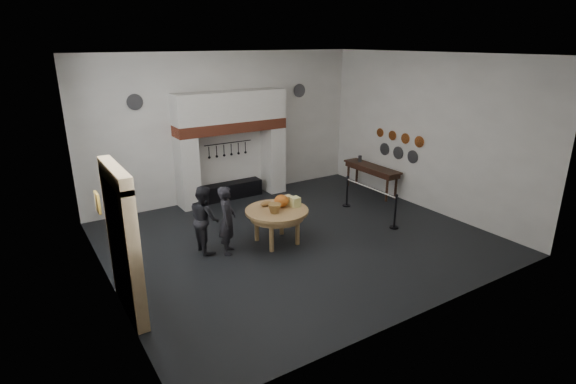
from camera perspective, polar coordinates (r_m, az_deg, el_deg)
floor at (r=11.52m, az=1.12°, el=-5.91°), size 9.00×8.00×0.02m
ceiling at (r=10.47m, az=1.29°, el=17.08°), size 9.00×8.00×0.02m
wall_back at (r=14.20m, az=-7.85°, el=8.22°), size 9.00×0.02×4.50m
wall_front at (r=7.90m, az=17.46°, el=-1.03°), size 9.00×0.02×4.50m
wall_left at (r=9.17m, az=-22.94°, el=1.05°), size 0.02×8.00×4.50m
wall_right at (r=13.73m, az=17.18°, el=7.20°), size 0.02×8.00×4.50m
chimney_pier_left at (r=13.62m, az=-12.64°, el=2.40°), size 0.55×0.70×2.15m
chimney_pier_right at (r=14.82m, az=-1.89°, el=4.17°), size 0.55×0.70×2.15m
hearth_brick_band at (r=13.88m, az=-7.24°, el=8.25°), size 3.50×0.72×0.32m
chimney_hood at (r=13.78m, az=-7.35°, el=10.75°), size 3.50×0.70×0.90m
iron_range at (r=14.46m, az=-7.03°, el=0.24°), size 1.90×0.45×0.50m
utensil_rail at (r=14.23m, az=-7.62°, el=6.20°), size 1.60×0.02×0.02m
door_recess at (r=8.60m, az=-20.67°, el=-6.98°), size 0.04×1.10×2.50m
door_jamb_near at (r=7.97m, az=-18.96°, el=-8.46°), size 0.22×0.30×2.60m
door_jamb_far at (r=9.22m, az=-21.12°, el=-4.92°), size 0.22×0.30×2.60m
door_lintel at (r=8.13m, az=-21.18°, el=2.09°), size 0.22×1.70×0.30m
wall_plaque at (r=10.13m, az=-23.02°, el=-1.25°), size 0.05×0.34×0.44m
work_table at (r=10.98m, az=-1.44°, el=-2.42°), size 1.60×1.60×0.07m
pumpkin at (r=11.09m, az=-0.83°, el=-1.14°), size 0.36×0.36×0.31m
cheese_block_big at (r=11.14m, az=0.89°, el=-1.25°), size 0.22×0.22×0.24m
cheese_block_small at (r=11.37m, az=-0.02°, el=-0.93°), size 0.18×0.18×0.20m
wicker_basket at (r=10.74m, az=-1.72°, el=-2.09°), size 0.33×0.33×0.22m
bread_loaf at (r=11.18m, az=-2.81°, el=-1.49°), size 0.31×0.18×0.13m
visitor_near at (r=10.56m, az=-7.71°, el=-3.55°), size 0.66×0.72×1.65m
visitor_far at (r=10.77m, az=-10.54°, el=-3.35°), size 0.63×0.80×1.62m
side_table at (r=14.94m, az=10.60°, el=3.16°), size 0.55×2.20×0.06m
pewter_jug at (r=15.33m, az=9.12°, el=4.18°), size 0.12×0.12×0.22m
copper_pan_a at (r=13.89m, az=16.33°, el=6.14°), size 0.03×0.34×0.34m
copper_pan_b at (r=14.25m, az=14.68°, el=6.59°), size 0.03×0.32×0.32m
copper_pan_c at (r=14.62m, az=13.12°, el=7.01°), size 0.03×0.30×0.30m
copper_pan_d at (r=15.00m, az=11.63°, el=7.40°), size 0.03×0.28×0.28m
pewter_plate_left at (r=14.13m, az=15.54°, el=4.33°), size 0.03×0.40×0.40m
pewter_plate_mid at (r=14.52m, az=13.81°, el=4.85°), size 0.03×0.40×0.40m
pewter_plate_right at (r=14.93m, az=12.16°, el=5.35°), size 0.03×0.40×0.40m
pewter_plate_back_left at (r=13.14m, az=-18.88°, el=10.76°), size 0.44×0.03×0.44m
pewter_plate_back_right at (r=15.34m, az=1.46°, el=12.75°), size 0.44×0.03×0.44m
barrier_post_near at (r=12.30m, az=13.46°, el=-2.52°), size 0.05×0.05×0.90m
barrier_post_far at (r=13.67m, az=7.52°, el=0.01°), size 0.05×0.05×0.90m
barrier_rope at (r=12.84m, az=10.43°, el=0.49°), size 0.04×2.00×0.04m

